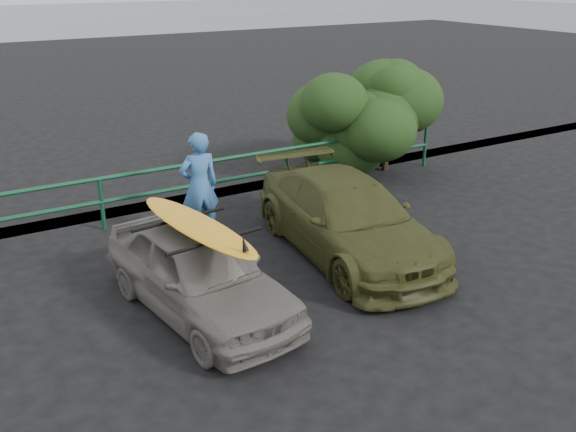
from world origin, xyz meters
name	(u,v)px	position (x,y,z in m)	size (l,w,h in m)	color
ground	(285,336)	(0.00, 0.00, 0.00)	(80.00, 80.00, 0.00)	black
guardrail	(153,194)	(0.00, 5.00, 0.52)	(14.00, 0.08, 1.04)	#154C2E
shrub_right	(348,124)	(5.00, 5.50, 1.20)	(3.20, 2.40, 2.41)	#223E16
sedan	(199,272)	(-0.70, 1.20, 0.63)	(1.48, 3.69, 1.26)	slate
olive_vehicle	(347,218)	(2.28, 1.77, 0.66)	(1.85, 4.55, 1.32)	#43461F
man	(199,186)	(0.44, 3.73, 0.98)	(0.72, 0.47, 1.96)	#3C74B5
roof_rack	(197,230)	(-0.70, 1.20, 1.28)	(1.47, 1.03, 0.05)	black
surfboard	(197,225)	(-0.70, 1.20, 1.35)	(0.59, 2.83, 0.08)	#FFA91A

